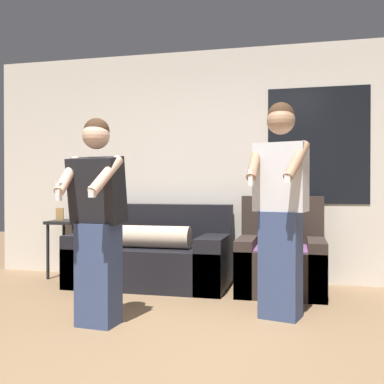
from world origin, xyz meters
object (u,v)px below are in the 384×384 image
Objects in this scene: couch at (152,256)px; person_left at (97,220)px; armchair at (281,259)px; side_table at (68,231)px; person_right at (280,207)px.

couch is 1.60m from person_left.
person_left is (-1.36, -1.52, 0.50)m from armchair.
couch is 1.42m from armchair.
armchair is 0.61× the size of person_left.
side_table is at bearing 170.65° from couch.
person_left is at bearing -55.19° from side_table.
side_table is 2.08m from person_left.
side_table is 0.51× the size of person_left.
couch is at bearing -179.58° from armchair.
couch is 1.84m from person_right.
armchair is at bearing 0.42° from couch.
couch is 1.75× the size of armchair.
person_right is (1.39, 0.54, 0.10)m from person_left.
armchair is at bearing 91.42° from person_right.
couch is at bearing -9.35° from side_table.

